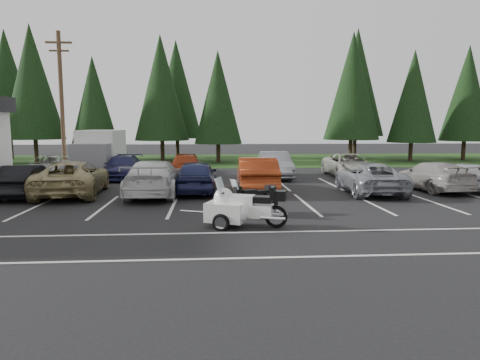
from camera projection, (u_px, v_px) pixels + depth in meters
name	position (u px, v px, depth m)	size (l,w,h in m)	color
ground	(229.00, 210.00, 16.23)	(120.00, 120.00, 0.00)	black
grass_strip	(218.00, 160.00, 39.98)	(80.00, 16.00, 0.01)	#1C3A12
lake_water	(239.00, 145.00, 70.94)	(70.00, 50.00, 0.02)	slate
utility_pole	(62.00, 102.00, 26.83)	(1.60, 0.26, 9.00)	#473321
box_truck	(98.00, 153.00, 27.87)	(2.40, 5.60, 2.90)	silver
stall_markings	(227.00, 201.00, 18.21)	(32.00, 16.00, 0.01)	silver
conifer_2	(32.00, 82.00, 36.83)	(5.10, 5.10, 11.89)	#332316
conifer_3	(94.00, 101.00, 36.03)	(3.87, 3.87, 9.02)	#332316
conifer_4	(161.00, 88.00, 37.73)	(4.80, 4.80, 11.17)	#332316
conifer_5	(218.00, 97.00, 36.90)	(4.14, 4.14, 9.63)	#332316
conifer_6	(352.00, 86.00, 38.08)	(4.93, 4.93, 11.48)	#332316
conifer_7	(413.00, 96.00, 38.28)	(4.27, 4.27, 9.94)	#332316
conifer_8	(467.00, 93.00, 39.40)	(4.53, 4.53, 10.56)	#332316
conifer_back_a	(7.00, 84.00, 40.68)	(5.28, 5.28, 12.30)	#332316
conifer_back_b	(176.00, 89.00, 42.33)	(4.97, 4.97, 11.58)	#332316
conifer_back_c	(357.00, 83.00, 42.78)	(5.50, 5.50, 12.81)	#332316
car_near_1	(26.00, 181.00, 19.24)	(1.54, 4.42, 1.45)	black
car_near_2	(73.00, 178.00, 19.70)	(2.64, 5.72, 1.59)	#998A59
car_near_3	(155.00, 178.00, 19.58)	(2.28, 5.61, 1.63)	silver
car_near_4	(197.00, 176.00, 20.42)	(1.85, 4.61, 1.57)	#1D2148
car_near_5	(257.00, 174.00, 20.80)	(1.77, 5.09, 1.68)	maroon
car_near_6	(369.00, 178.00, 20.34)	(2.40, 5.21, 1.45)	gray
car_near_7	(432.00, 176.00, 21.16)	(2.00, 4.91, 1.42)	#A19993
car_near_8	(464.00, 175.00, 21.37)	(1.68, 4.19, 1.43)	#BBBCC1
car_far_0	(50.00, 168.00, 25.21)	(2.38, 5.17, 1.44)	silver
car_far_1	(123.00, 167.00, 25.91)	(1.95, 4.79, 1.39)	#1D1E49
car_far_2	(186.00, 166.00, 25.55)	(1.90, 4.72, 1.61)	maroon
car_far_3	(275.00, 165.00, 26.24)	(1.69, 4.85, 1.60)	gray
car_far_4	(349.00, 165.00, 26.88)	(2.41, 5.23, 1.45)	#AAA89B
touring_motorcycle	(247.00, 202.00, 13.48)	(2.83, 0.87, 1.57)	white
cargo_trailer	(226.00, 215.00, 13.43)	(1.74, 0.98, 0.80)	silver
adventure_motorcycle	(252.00, 197.00, 15.20)	(2.21, 0.77, 1.34)	black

